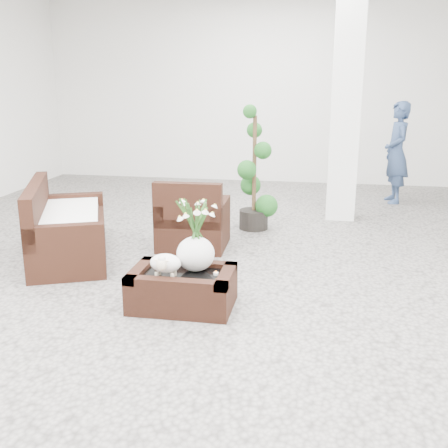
% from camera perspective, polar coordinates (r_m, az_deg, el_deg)
% --- Properties ---
extents(ground, '(11.00, 11.00, 0.00)m').
position_cam_1_polar(ground, '(5.46, 0.19, -6.02)').
color(ground, gray).
rests_on(ground, ground).
extents(column, '(0.40, 0.40, 3.50)m').
position_cam_1_polar(column, '(7.82, 12.87, 13.20)').
color(column, white).
rests_on(column, ground).
extents(coffee_table, '(0.90, 0.60, 0.31)m').
position_cam_1_polar(coffee_table, '(4.82, -4.43, -7.01)').
color(coffee_table, black).
rests_on(coffee_table, ground).
extents(sheep_figurine, '(0.28, 0.23, 0.21)m').
position_cam_1_polar(sheep_figurine, '(4.67, -6.23, -4.38)').
color(sheep_figurine, white).
rests_on(sheep_figurine, coffee_table).
extents(planter_narcissus, '(0.44, 0.44, 0.80)m').
position_cam_1_polar(planter_narcissus, '(4.71, -3.08, -0.37)').
color(planter_narcissus, white).
rests_on(planter_narcissus, coffee_table).
extents(tealight, '(0.04, 0.04, 0.03)m').
position_cam_1_polar(tealight, '(4.72, -0.86, -5.25)').
color(tealight, white).
rests_on(tealight, coffee_table).
extents(armchair, '(0.81, 0.78, 0.84)m').
position_cam_1_polar(armchair, '(6.44, -3.27, 1.22)').
color(armchair, black).
rests_on(armchair, ground).
extents(loveseat, '(1.36, 1.80, 0.87)m').
position_cam_1_polar(loveseat, '(6.26, -16.22, 0.33)').
color(loveseat, black).
rests_on(loveseat, ground).
extents(topiary, '(0.43, 0.43, 1.62)m').
position_cam_1_polar(topiary, '(7.14, 3.24, 5.80)').
color(topiary, '#184A18').
rests_on(topiary, ground).
extents(shopper, '(0.48, 0.65, 1.63)m').
position_cam_1_polar(shopper, '(9.16, 17.85, 7.23)').
color(shopper, navy).
rests_on(shopper, ground).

